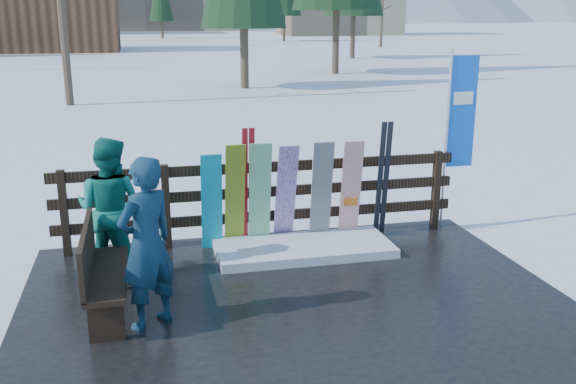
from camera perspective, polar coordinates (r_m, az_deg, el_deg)
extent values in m
plane|color=white|center=(7.07, 1.13, -10.80)|extent=(700.00, 700.00, 0.00)
cube|color=black|center=(7.06, 1.13, -10.51)|extent=(6.00, 5.00, 0.08)
cube|color=black|center=(8.77, -19.27, -1.82)|extent=(0.10, 0.10, 1.15)
cube|color=black|center=(8.71, -10.76, -1.32)|extent=(0.10, 0.10, 1.15)
cube|color=black|center=(8.84, -2.33, -0.79)|extent=(0.10, 0.10, 1.15)
cube|color=black|center=(9.16, 5.68, -0.27)|extent=(0.10, 0.10, 1.15)
cube|color=black|center=(9.65, 13.02, 0.21)|extent=(0.10, 0.10, 1.15)
cube|color=black|center=(8.91, -2.31, -2.18)|extent=(5.60, 0.05, 0.14)
cube|color=black|center=(8.81, -2.34, -0.01)|extent=(5.60, 0.05, 0.14)
cube|color=black|center=(8.72, -2.36, 2.21)|extent=(5.60, 0.05, 0.14)
cube|color=white|center=(8.54, 1.43, -5.02)|extent=(2.32, 1.00, 0.12)
cube|color=black|center=(6.97, -15.79, -7.05)|extent=(0.40, 1.50, 0.06)
cube|color=black|center=(6.51, -15.85, -10.87)|extent=(0.34, 0.06, 0.45)
cube|color=black|center=(7.61, -15.49, -6.92)|extent=(0.34, 0.06, 0.45)
cube|color=black|center=(6.89, -17.45, -5.05)|extent=(0.05, 1.50, 0.50)
cube|color=#0BA3BC|center=(8.51, -6.80, -0.92)|extent=(0.28, 0.21, 1.33)
cube|color=silver|center=(8.58, -2.52, -0.25)|extent=(0.29, 0.28, 1.45)
cube|color=#EAFF23|center=(8.53, -4.74, -0.37)|extent=(0.26, 0.38, 1.46)
cube|color=silver|center=(8.66, -0.19, -0.20)|extent=(0.27, 0.45, 1.42)
cube|color=black|center=(8.78, 2.99, 0.00)|extent=(0.29, 0.22, 1.42)
cube|color=white|center=(8.90, 5.60, 0.15)|extent=(0.28, 0.24, 1.42)
cube|color=#AB151C|center=(8.59, -3.85, 0.39)|extent=(0.07, 0.19, 1.64)
cube|color=#AB151C|center=(8.61, -3.26, 0.43)|extent=(0.08, 0.19, 1.64)
cube|color=black|center=(9.08, 8.17, 1.14)|extent=(0.08, 0.21, 1.65)
cube|color=black|center=(9.12, 8.70, 1.17)|extent=(0.08, 0.21, 1.65)
cylinder|color=silver|center=(9.59, 13.88, 4.51)|extent=(0.04, 0.04, 2.60)
cube|color=blue|center=(9.63, 15.21, 6.88)|extent=(0.42, 0.02, 1.60)
imported|color=#144052|center=(6.47, -12.46, -4.52)|extent=(0.76, 0.72, 1.76)
imported|color=#116758|center=(7.81, -15.54, -1.45)|extent=(1.03, 0.94, 1.70)
cube|color=brown|center=(61.49, -19.78, 15.44)|extent=(10.00, 8.00, 8.00)
cylinder|color=#382B1E|center=(65.54, 8.39, 16.50)|extent=(0.28, 0.28, 8.91)
cone|color=black|center=(91.23, -11.24, 16.16)|extent=(3.34, 3.34, 9.27)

